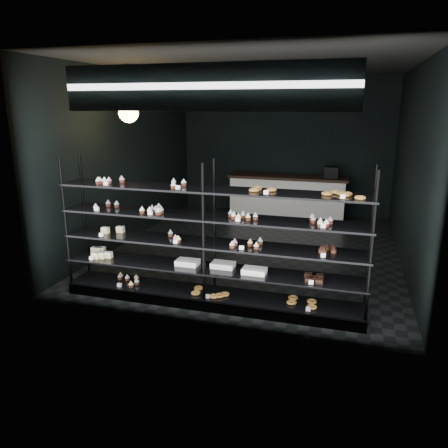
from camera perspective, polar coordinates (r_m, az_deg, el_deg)
name	(u,v)px	position (r m, az deg, el deg)	size (l,w,h in m)	color
room	(258,162)	(7.75, 4.45, 8.09)	(5.01, 6.01, 3.20)	black
display_shelf	(207,259)	(5.70, -2.26, -4.60)	(4.00, 0.50, 1.91)	black
signage	(202,87)	(4.87, -2.87, 17.42)	(3.30, 0.05, 0.50)	#0B1B38
pendant_lamp	(129,113)	(7.14, -12.36, 14.03)	(0.31, 0.31, 0.88)	black
service_counter	(288,196)	(10.33, 8.32, 3.61)	(2.72, 0.65, 1.23)	white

